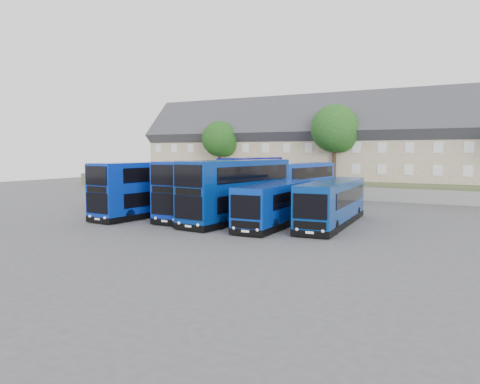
% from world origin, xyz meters
% --- Properties ---
extents(ground, '(120.00, 120.00, 0.00)m').
position_xyz_m(ground, '(0.00, 0.00, 0.00)').
color(ground, '#47474C').
rests_on(ground, ground).
extents(retaining_wall, '(70.00, 0.40, 1.50)m').
position_xyz_m(retaining_wall, '(0.00, 24.00, 0.75)').
color(retaining_wall, slate).
rests_on(retaining_wall, ground).
extents(earth_bank, '(80.00, 20.00, 2.00)m').
position_xyz_m(earth_bank, '(0.00, 34.00, 1.00)').
color(earth_bank, '#404929').
rests_on(earth_bank, ground).
extents(terrace_row, '(66.00, 10.40, 11.20)m').
position_xyz_m(terrace_row, '(6.00, 30.00, 6.60)').
color(terrace_row, tan).
rests_on(terrace_row, earth_bank).
extents(dd_front_left, '(3.28, 11.74, 4.62)m').
position_xyz_m(dd_front_left, '(-6.72, 2.14, 2.27)').
color(dd_front_left, '#0829A0').
rests_on(dd_front_left, ground).
extents(dd_front_mid, '(2.93, 11.98, 4.74)m').
position_xyz_m(dd_front_mid, '(-1.99, 4.06, 2.33)').
color(dd_front_mid, '#08239E').
rests_on(dd_front_mid, ground).
extents(dd_front_right, '(3.69, 12.29, 4.82)m').
position_xyz_m(dd_front_right, '(1.52, 3.07, 2.37)').
color(dd_front_right, navy).
rests_on(dd_front_right, ground).
extents(dd_rear_left, '(3.92, 12.35, 4.83)m').
position_xyz_m(dd_rear_left, '(-4.30, 16.40, 2.38)').
color(dd_rear_left, '#07078A').
rests_on(dd_rear_left, ground).
extents(dd_rear_right, '(3.56, 11.10, 4.34)m').
position_xyz_m(dd_rear_right, '(1.97, 14.94, 2.13)').
color(dd_rear_right, '#082FA4').
rests_on(dd_rear_right, ground).
extents(coach_east_a, '(3.14, 11.77, 3.18)m').
position_xyz_m(coach_east_a, '(5.14, 3.02, 1.56)').
color(coach_east_a, '#082F9F').
rests_on(coach_east_a, ground).
extents(coach_east_b, '(3.67, 12.40, 3.34)m').
position_xyz_m(coach_east_b, '(8.75, 4.89, 1.64)').
color(coach_east_b, navy).
rests_on(coach_east_b, ground).
extents(tree_west, '(4.80, 4.80, 7.65)m').
position_xyz_m(tree_west, '(-13.85, 25.10, 7.05)').
color(tree_west, '#382314').
rests_on(tree_west, earth_bank).
extents(tree_mid, '(5.76, 5.76, 9.18)m').
position_xyz_m(tree_mid, '(2.15, 25.60, 8.07)').
color(tree_mid, '#382314').
rests_on(tree_mid, earth_bank).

